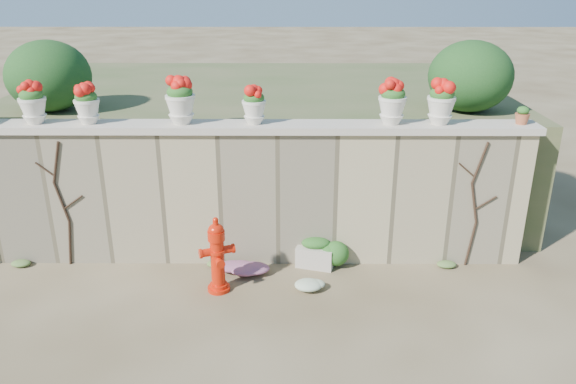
{
  "coord_description": "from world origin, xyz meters",
  "views": [
    {
      "loc": [
        0.59,
        -5.81,
        4.08
      ],
      "look_at": [
        0.56,
        1.4,
        1.23
      ],
      "focal_mm": 35.0,
      "sensor_mm": 36.0,
      "label": 1
    }
  ],
  "objects_px": {
    "planter_box": "(316,253)",
    "urn_pot_0": "(32,103)",
    "terracotta_pot": "(522,116)",
    "fire_hydrant": "(217,255)"
  },
  "relations": [
    {
      "from": "fire_hydrant",
      "to": "planter_box",
      "type": "xyz_separation_m",
      "value": [
        1.35,
        0.7,
        -0.34
      ]
    },
    {
      "from": "planter_box",
      "to": "urn_pot_0",
      "type": "height_order",
      "value": "urn_pot_0"
    },
    {
      "from": "fire_hydrant",
      "to": "terracotta_pot",
      "type": "bearing_deg",
      "value": -8.11
    },
    {
      "from": "urn_pot_0",
      "to": "terracotta_pot",
      "type": "relative_size",
      "value": 2.41
    },
    {
      "from": "urn_pot_0",
      "to": "terracotta_pot",
      "type": "xyz_separation_m",
      "value": [
        6.76,
        0.0,
        -0.18
      ]
    },
    {
      "from": "planter_box",
      "to": "urn_pot_0",
      "type": "xyz_separation_m",
      "value": [
        -3.93,
        0.25,
        2.18
      ]
    },
    {
      "from": "planter_box",
      "to": "terracotta_pot",
      "type": "relative_size",
      "value": 2.54
    },
    {
      "from": "urn_pot_0",
      "to": "terracotta_pot",
      "type": "height_order",
      "value": "urn_pot_0"
    },
    {
      "from": "fire_hydrant",
      "to": "terracotta_pot",
      "type": "relative_size",
      "value": 4.51
    },
    {
      "from": "fire_hydrant",
      "to": "planter_box",
      "type": "distance_m",
      "value": 1.56
    }
  ]
}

